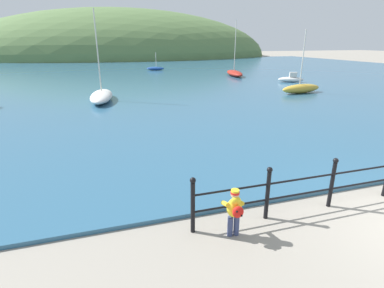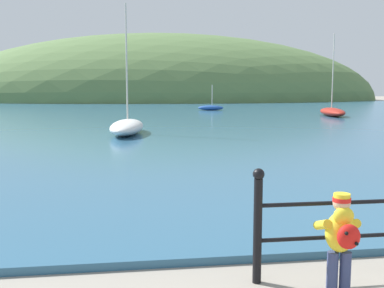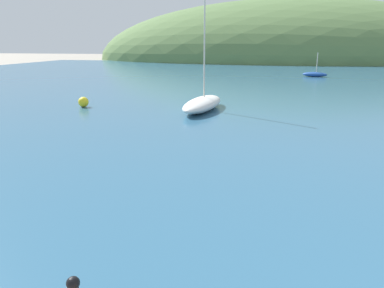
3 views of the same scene
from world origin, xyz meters
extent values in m
cube|color=#2D5B7A|center=(0.00, 32.00, 0.05)|extent=(80.00, 60.00, 0.10)
ellipsoid|color=#567542|center=(0.00, 71.55, 0.00)|extent=(71.09, 39.10, 21.37)
cylinder|color=black|center=(-4.60, 1.50, 0.55)|extent=(0.09, 0.09, 1.10)
sphere|color=black|center=(-4.60, 1.50, 1.15)|extent=(0.12, 0.12, 0.12)
cylinder|color=navy|center=(-3.93, 1.16, 0.21)|extent=(0.11, 0.11, 0.42)
cylinder|color=navy|center=(-3.80, 1.15, 0.21)|extent=(0.11, 0.11, 0.42)
ellipsoid|color=yellow|center=(-3.87, 1.16, 0.62)|extent=(0.32, 0.24, 0.40)
ellipsoid|color=yellow|center=(-3.87, 1.10, 0.80)|extent=(0.21, 0.13, 0.18)
cylinder|color=yellow|center=(-4.01, 1.26, 0.67)|extent=(0.11, 0.32, 0.19)
cylinder|color=yellow|center=(-3.72, 1.24, 0.67)|extent=(0.11, 0.32, 0.19)
sphere|color=tan|center=(-3.87, 1.16, 0.92)|extent=(0.17, 0.17, 0.17)
cylinder|color=red|center=(-3.87, 1.16, 0.94)|extent=(0.17, 0.17, 0.04)
cylinder|color=yellow|center=(-3.87, 1.16, 0.98)|extent=(0.16, 0.16, 0.04)
ellipsoid|color=red|center=(-3.88, 0.96, 0.64)|extent=(0.23, 0.15, 0.24)
sphere|color=black|center=(-3.94, 0.90, 0.70)|extent=(0.04, 0.04, 0.04)
sphere|color=black|center=(-3.84, 0.89, 0.59)|extent=(0.04, 0.04, 0.04)
ellipsoid|color=#1E4793|center=(1.08, 35.41, 0.31)|extent=(2.31, 1.27, 0.43)
cylinder|color=beige|center=(1.19, 35.38, 1.40)|extent=(0.07, 0.07, 1.75)
ellipsoid|color=maroon|center=(7.95, 26.44, 0.38)|extent=(2.07, 4.73, 0.56)
cylinder|color=beige|center=(7.99, 26.67, 3.18)|extent=(0.07, 0.07, 5.04)
ellipsoid|color=silver|center=(-5.99, 15.95, 0.41)|extent=(1.79, 4.43, 0.61)
cylinder|color=beige|center=(-5.97, 16.16, 3.08)|extent=(0.07, 0.07, 4.74)
camera|label=1|loc=(-6.15, -3.41, 3.66)|focal=28.00mm
camera|label=2|loc=(-5.88, -2.82, 2.01)|focal=42.00mm
camera|label=3|loc=(-3.02, -1.05, 3.17)|focal=35.00mm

